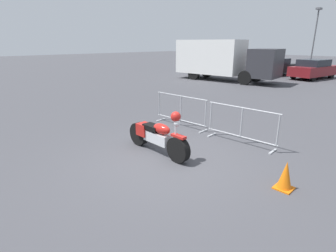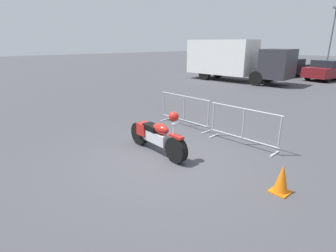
{
  "view_description": "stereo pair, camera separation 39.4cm",
  "coord_description": "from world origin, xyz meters",
  "px_view_note": "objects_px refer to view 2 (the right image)",
  "views": [
    {
      "loc": [
        4.26,
        -4.09,
        2.8
      ],
      "look_at": [
        -0.52,
        0.61,
        0.65
      ],
      "focal_mm": 28.0,
      "sensor_mm": 36.0,
      "label": 1
    },
    {
      "loc": [
        4.52,
        -3.8,
        2.8
      ],
      "look_at": [
        -0.52,
        0.61,
        0.65
      ],
      "focal_mm": 28.0,
      "sensor_mm": 36.0,
      "label": 2
    }
  ],
  "objects_px": {
    "box_truck": "(232,59)",
    "parked_car_green": "(228,64)",
    "crowd_barrier_near": "(184,111)",
    "parked_car_tan": "(255,66)",
    "traffic_cone": "(282,179)",
    "street_lamp": "(332,31)",
    "parked_car_maroon": "(329,70)",
    "crowd_barrier_far": "(243,126)",
    "motorcycle": "(156,135)",
    "parked_car_black": "(289,67)"
  },
  "relations": [
    {
      "from": "parked_car_maroon",
      "to": "traffic_cone",
      "type": "distance_m",
      "value": 19.02
    },
    {
      "from": "parked_car_tan",
      "to": "parked_car_black",
      "type": "height_order",
      "value": "parked_car_black"
    },
    {
      "from": "box_truck",
      "to": "traffic_cone",
      "type": "distance_m",
      "value": 15.9
    },
    {
      "from": "motorcycle",
      "to": "crowd_barrier_far",
      "type": "height_order",
      "value": "motorcycle"
    },
    {
      "from": "traffic_cone",
      "to": "street_lamp",
      "type": "relative_size",
      "value": 0.1
    },
    {
      "from": "parked_car_maroon",
      "to": "crowd_barrier_near",
      "type": "bearing_deg",
      "value": -166.95
    },
    {
      "from": "parked_car_black",
      "to": "traffic_cone",
      "type": "relative_size",
      "value": 7.73
    },
    {
      "from": "parked_car_black",
      "to": "box_truck",
      "type": "bearing_deg",
      "value": 174.08
    },
    {
      "from": "crowd_barrier_near",
      "to": "parked_car_green",
      "type": "height_order",
      "value": "parked_car_green"
    },
    {
      "from": "parked_car_maroon",
      "to": "traffic_cone",
      "type": "xyz_separation_m",
      "value": [
        5.33,
        -18.25,
        -0.48
      ]
    },
    {
      "from": "parked_car_black",
      "to": "traffic_cone",
      "type": "distance_m",
      "value": 20.04
    },
    {
      "from": "crowd_barrier_near",
      "to": "parked_car_green",
      "type": "xyz_separation_m",
      "value": [
        -10.32,
        16.46,
        0.16
      ]
    },
    {
      "from": "parked_car_green",
      "to": "parked_car_maroon",
      "type": "distance_m",
      "value": 9.28
    },
    {
      "from": "parked_car_maroon",
      "to": "crowd_barrier_far",
      "type": "bearing_deg",
      "value": -159.02
    },
    {
      "from": "motorcycle",
      "to": "street_lamp",
      "type": "height_order",
      "value": "street_lamp"
    },
    {
      "from": "motorcycle",
      "to": "street_lamp",
      "type": "relative_size",
      "value": 0.39
    },
    {
      "from": "parked_car_tan",
      "to": "parked_car_green",
      "type": "bearing_deg",
      "value": 98.97
    },
    {
      "from": "crowd_barrier_near",
      "to": "street_lamp",
      "type": "distance_m",
      "value": 20.86
    },
    {
      "from": "parked_car_tan",
      "to": "parked_car_maroon",
      "type": "distance_m",
      "value": 6.19
    },
    {
      "from": "parked_car_green",
      "to": "traffic_cone",
      "type": "relative_size",
      "value": 7.44
    },
    {
      "from": "parked_car_tan",
      "to": "street_lamp",
      "type": "xyz_separation_m",
      "value": [
        4.67,
        4.03,
        3.02
      ]
    },
    {
      "from": "parked_car_green",
      "to": "street_lamp",
      "type": "distance_m",
      "value": 9.24
    },
    {
      "from": "box_truck",
      "to": "street_lamp",
      "type": "height_order",
      "value": "street_lamp"
    },
    {
      "from": "crowd_barrier_near",
      "to": "parked_car_black",
      "type": "bearing_deg",
      "value": 104.0
    },
    {
      "from": "parked_car_green",
      "to": "parked_car_tan",
      "type": "height_order",
      "value": "parked_car_green"
    },
    {
      "from": "parked_car_maroon",
      "to": "traffic_cone",
      "type": "bearing_deg",
      "value": -154.25
    },
    {
      "from": "crowd_barrier_far",
      "to": "traffic_cone",
      "type": "xyz_separation_m",
      "value": [
        1.94,
        -1.59,
        -0.26
      ]
    },
    {
      "from": "parked_car_green",
      "to": "traffic_cone",
      "type": "distance_m",
      "value": 23.22
    },
    {
      "from": "parked_car_green",
      "to": "parked_car_black",
      "type": "distance_m",
      "value": 6.18
    },
    {
      "from": "crowd_barrier_far",
      "to": "traffic_cone",
      "type": "height_order",
      "value": "crowd_barrier_far"
    },
    {
      "from": "crowd_barrier_far",
      "to": "parked_car_black",
      "type": "xyz_separation_m",
      "value": [
        -6.49,
        16.59,
        0.19
      ]
    },
    {
      "from": "parked_car_green",
      "to": "parked_car_tan",
      "type": "xyz_separation_m",
      "value": [
        3.09,
        -0.03,
        -0.03
      ]
    },
    {
      "from": "motorcycle",
      "to": "parked_car_black",
      "type": "xyz_separation_m",
      "value": [
        -5.31,
        18.77,
        0.27
      ]
    },
    {
      "from": "crowd_barrier_near",
      "to": "parked_car_tan",
      "type": "relative_size",
      "value": 0.51
    },
    {
      "from": "motorcycle",
      "to": "crowd_barrier_far",
      "type": "relative_size",
      "value": 1.02
    },
    {
      "from": "parked_car_maroon",
      "to": "parked_car_green",
      "type": "bearing_deg",
      "value": 100.7
    },
    {
      "from": "box_truck",
      "to": "parked_car_tan",
      "type": "height_order",
      "value": "box_truck"
    },
    {
      "from": "crowd_barrier_near",
      "to": "box_truck",
      "type": "height_order",
      "value": "box_truck"
    },
    {
      "from": "crowd_barrier_far",
      "to": "street_lamp",
      "type": "relative_size",
      "value": 0.38
    },
    {
      "from": "traffic_cone",
      "to": "parked_car_black",
      "type": "bearing_deg",
      "value": 114.86
    },
    {
      "from": "crowd_barrier_far",
      "to": "parked_car_maroon",
      "type": "height_order",
      "value": "parked_car_maroon"
    },
    {
      "from": "parked_car_tan",
      "to": "traffic_cone",
      "type": "relative_size",
      "value": 7.16
    },
    {
      "from": "parked_car_tan",
      "to": "traffic_cone",
      "type": "height_order",
      "value": "parked_car_tan"
    },
    {
      "from": "motorcycle",
      "to": "crowd_barrier_near",
      "type": "bearing_deg",
      "value": 119.77
    },
    {
      "from": "box_truck",
      "to": "street_lamp",
      "type": "bearing_deg",
      "value": 66.09
    },
    {
      "from": "traffic_cone",
      "to": "parked_car_tan",
      "type": "bearing_deg",
      "value": 122.58
    },
    {
      "from": "parked_car_green",
      "to": "parked_car_black",
      "type": "height_order",
      "value": "parked_car_black"
    },
    {
      "from": "box_truck",
      "to": "parked_car_green",
      "type": "xyz_separation_m",
      "value": [
        -4.55,
        5.81,
        -0.92
      ]
    },
    {
      "from": "traffic_cone",
      "to": "box_truck",
      "type": "bearing_deg",
      "value": 129.44
    },
    {
      "from": "box_truck",
      "to": "motorcycle",
      "type": "bearing_deg",
      "value": -67.29
    }
  ]
}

